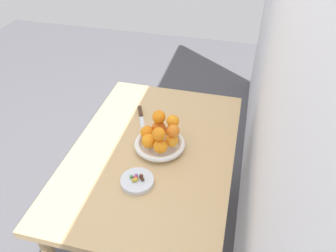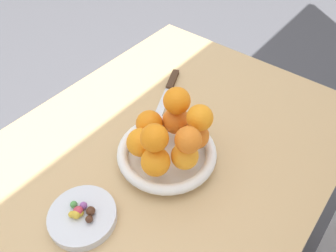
{
  "view_description": "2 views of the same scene",
  "coord_description": "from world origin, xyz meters",
  "px_view_note": "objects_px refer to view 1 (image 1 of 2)",
  "views": [
    {
      "loc": [
        1.09,
        0.34,
        1.8
      ],
      "look_at": [
        -0.05,
        0.06,
        0.86
      ],
      "focal_mm": 35.0,
      "sensor_mm": 36.0,
      "label": 1
    },
    {
      "loc": [
        0.37,
        0.34,
        1.37
      ],
      "look_at": [
        -0.01,
        0.04,
        0.88
      ],
      "focal_mm": 35.0,
      "sensor_mm": 36.0,
      "label": 2
    }
  ],
  "objects_px": {
    "orange_6": "(159,117)",
    "orange_9": "(173,121)",
    "dining_table": "(153,164)",
    "orange_3": "(160,146)",
    "fruit_bowl": "(160,145)",
    "orange_2": "(149,141)",
    "orange_8": "(173,131)",
    "candy_ball_4": "(141,176)",
    "candy_ball_2": "(131,177)",
    "candy_dish": "(137,181)",
    "candy_ball_5": "(136,179)",
    "orange_7": "(159,134)",
    "candy_ball_0": "(133,180)",
    "candy_ball_6": "(137,179)",
    "orange_5": "(172,131)",
    "knife": "(141,118)",
    "orange_0": "(159,128)",
    "orange_1": "(147,132)",
    "candy_ball_1": "(136,176)",
    "candy_ball_7": "(136,178)",
    "orange_4": "(172,140)",
    "candy_ball_3": "(143,179)"
  },
  "relations": [
    {
      "from": "candy_dish",
      "to": "orange_3",
      "type": "xyz_separation_m",
      "value": [
        -0.17,
        0.06,
        0.06
      ]
    },
    {
      "from": "orange_2",
      "to": "orange_8",
      "type": "distance_m",
      "value": 0.13
    },
    {
      "from": "orange_8",
      "to": "candy_ball_0",
      "type": "height_order",
      "value": "orange_8"
    },
    {
      "from": "orange_0",
      "to": "orange_9",
      "type": "distance_m",
      "value": 0.09
    },
    {
      "from": "dining_table",
      "to": "fruit_bowl",
      "type": "height_order",
      "value": "fruit_bowl"
    },
    {
      "from": "orange_6",
      "to": "orange_9",
      "type": "xyz_separation_m",
      "value": [
        0.01,
        0.07,
        -0.01
      ]
    },
    {
      "from": "dining_table",
      "to": "orange_3",
      "type": "bearing_deg",
      "value": 50.88
    },
    {
      "from": "candy_ball_7",
      "to": "dining_table",
      "type": "bearing_deg",
      "value": 176.63
    },
    {
      "from": "candy_ball_0",
      "to": "candy_ball_2",
      "type": "bearing_deg",
      "value": -140.17
    },
    {
      "from": "candy_ball_6",
      "to": "candy_ball_7",
      "type": "height_order",
      "value": "candy_ball_7"
    },
    {
      "from": "orange_3",
      "to": "dining_table",
      "type": "bearing_deg",
      "value": -129.12
    },
    {
      "from": "orange_2",
      "to": "candy_ball_4",
      "type": "height_order",
      "value": "orange_2"
    },
    {
      "from": "candy_ball_4",
      "to": "knife",
      "type": "relative_size",
      "value": 0.08
    },
    {
      "from": "candy_ball_4",
      "to": "candy_ball_7",
      "type": "height_order",
      "value": "candy_ball_7"
    },
    {
      "from": "dining_table",
      "to": "orange_3",
      "type": "relative_size",
      "value": 16.86
    },
    {
      "from": "orange_9",
      "to": "candy_ball_6",
      "type": "distance_m",
      "value": 0.32
    },
    {
      "from": "candy_dish",
      "to": "candy_ball_5",
      "type": "xyz_separation_m",
      "value": [
        0.01,
        -0.0,
        0.02
      ]
    },
    {
      "from": "candy_ball_6",
      "to": "orange_1",
      "type": "bearing_deg",
      "value": -173.58
    },
    {
      "from": "orange_4",
      "to": "candy_ball_7",
      "type": "height_order",
      "value": "orange_4"
    },
    {
      "from": "candy_dish",
      "to": "candy_ball_2",
      "type": "distance_m",
      "value": 0.03
    },
    {
      "from": "orange_3",
      "to": "candy_ball_7",
      "type": "bearing_deg",
      "value": -19.94
    },
    {
      "from": "candy_ball_7",
      "to": "knife",
      "type": "bearing_deg",
      "value": -165.44
    },
    {
      "from": "candy_ball_1",
      "to": "candy_ball_3",
      "type": "xyz_separation_m",
      "value": [
        0.01,
        0.03,
        -0.0
      ]
    },
    {
      "from": "candy_ball_2",
      "to": "candy_ball_5",
      "type": "height_order",
      "value": "candy_ball_5"
    },
    {
      "from": "candy_dish",
      "to": "orange_5",
      "type": "relative_size",
      "value": 2.26
    },
    {
      "from": "orange_7",
      "to": "candy_ball_0",
      "type": "bearing_deg",
      "value": -17.37
    },
    {
      "from": "orange_2",
      "to": "candy_ball_2",
      "type": "bearing_deg",
      "value": -6.67
    },
    {
      "from": "orange_7",
      "to": "candy_ball_3",
      "type": "bearing_deg",
      "value": -7.8
    },
    {
      "from": "candy_ball_2",
      "to": "candy_ball_6",
      "type": "xyz_separation_m",
      "value": [
        0.0,
        0.03,
        -0.0
      ]
    },
    {
      "from": "fruit_bowl",
      "to": "candy_dish",
      "type": "xyz_separation_m",
      "value": [
        0.24,
        -0.04,
        -0.01
      ]
    },
    {
      "from": "candy_ball_1",
      "to": "orange_6",
      "type": "bearing_deg",
      "value": 174.95
    },
    {
      "from": "orange_3",
      "to": "orange_8",
      "type": "distance_m",
      "value": 0.09
    },
    {
      "from": "orange_6",
      "to": "orange_7",
      "type": "distance_m",
      "value": 0.12
    },
    {
      "from": "orange_6",
      "to": "candy_ball_6",
      "type": "bearing_deg",
      "value": -3.34
    },
    {
      "from": "orange_4",
      "to": "candy_ball_3",
      "type": "height_order",
      "value": "orange_4"
    },
    {
      "from": "orange_1",
      "to": "knife",
      "type": "xyz_separation_m",
      "value": [
        -0.18,
        -0.09,
        -0.07
      ]
    },
    {
      "from": "orange_3",
      "to": "orange_6",
      "type": "xyz_separation_m",
      "value": [
        -0.13,
        -0.04,
        0.07
      ]
    },
    {
      "from": "dining_table",
      "to": "candy_ball_7",
      "type": "distance_m",
      "value": 0.25
    },
    {
      "from": "fruit_bowl",
      "to": "candy_ball_2",
      "type": "bearing_deg",
      "value": -14.81
    },
    {
      "from": "candy_ball_0",
      "to": "candy_ball_1",
      "type": "xyz_separation_m",
      "value": [
        -0.03,
        0.0,
        0.0
      ]
    },
    {
      "from": "orange_0",
      "to": "candy_ball_6",
      "type": "bearing_deg",
      "value": -2.94
    },
    {
      "from": "fruit_bowl",
      "to": "candy_ball_5",
      "type": "bearing_deg",
      "value": -8.94
    },
    {
      "from": "dining_table",
      "to": "orange_3",
      "type": "distance_m",
      "value": 0.17
    },
    {
      "from": "orange_7",
      "to": "knife",
      "type": "relative_size",
      "value": 0.24
    },
    {
      "from": "candy_ball_0",
      "to": "candy_ball_4",
      "type": "bearing_deg",
      "value": 137.95
    },
    {
      "from": "orange_6",
      "to": "orange_5",
      "type": "bearing_deg",
      "value": 81.91
    },
    {
      "from": "candy_dish",
      "to": "candy_ball_0",
      "type": "bearing_deg",
      "value": -35.92
    },
    {
      "from": "orange_3",
      "to": "orange_0",
      "type": "bearing_deg",
      "value": -161.59
    },
    {
      "from": "orange_9",
      "to": "candy_ball_2",
      "type": "relative_size",
      "value": 3.95
    },
    {
      "from": "orange_0",
      "to": "orange_4",
      "type": "height_order",
      "value": "orange_0"
    }
  ]
}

